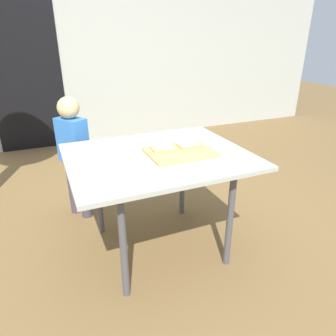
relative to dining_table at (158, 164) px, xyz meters
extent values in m
plane|color=brown|center=(0.00, 0.00, -0.68)|extent=(16.00, 16.00, 0.00)
cube|color=#ADB2A8|center=(0.00, 2.83, 0.59)|extent=(8.00, 0.20, 2.53)
cube|color=black|center=(-0.77, 2.73, 0.32)|extent=(0.90, 0.02, 2.00)
cube|color=#ABB0A3|center=(0.00, 0.00, 0.05)|extent=(1.19, 0.96, 0.03)
cylinder|color=#4C4C51|center=(-0.36, -0.36, -0.32)|extent=(0.04, 0.04, 0.72)
cylinder|color=#4C4C51|center=(0.36, -0.36, -0.32)|extent=(0.04, 0.04, 0.72)
cylinder|color=#4C4C51|center=(-0.36, 0.36, -0.32)|extent=(0.04, 0.04, 0.72)
cylinder|color=#4C4C51|center=(0.36, 0.36, -0.32)|extent=(0.04, 0.04, 0.72)
cube|color=tan|center=(0.14, -0.04, 0.08)|extent=(0.44, 0.32, 0.02)
cube|color=tan|center=(0.24, 0.02, 0.10)|extent=(0.16, 0.13, 0.01)
cube|color=#F3E791|center=(0.24, 0.02, 0.10)|extent=(0.14, 0.12, 0.00)
cube|color=tan|center=(0.05, 0.03, 0.10)|extent=(0.16, 0.13, 0.01)
cube|color=#F3E791|center=(0.05, 0.03, 0.10)|extent=(0.15, 0.12, 0.00)
cylinder|color=silver|center=(-0.30, 0.16, 0.07)|extent=(0.21, 0.21, 0.01)
cylinder|color=white|center=(0.25, 0.17, 0.07)|extent=(0.21, 0.21, 0.01)
cylinder|color=#463C49|center=(-0.51, 0.76, -0.42)|extent=(0.09, 0.09, 0.51)
cylinder|color=#463C49|center=(-0.43, 0.64, -0.42)|extent=(0.09, 0.09, 0.51)
cube|color=blue|center=(-0.47, 0.70, 0.02)|extent=(0.25, 0.28, 0.36)
sphere|color=tan|center=(-0.47, 0.70, 0.28)|extent=(0.17, 0.17, 0.17)
camera|label=1|loc=(-0.68, -1.76, 0.79)|focal=32.50mm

